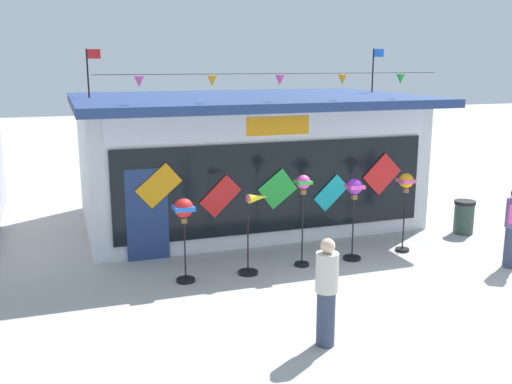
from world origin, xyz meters
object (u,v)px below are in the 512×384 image
Objects in this scene: kite_shop_building at (243,157)px; wind_spinner_center_left at (303,196)px; wind_spinner_far_left at (184,216)px; wind_spinner_center_right at (354,199)px; wind_spinner_left at (254,226)px; trash_bin at (464,217)px; wind_spinner_right at (406,190)px; person_mid_plaza at (326,292)px.

wind_spinner_center_left is (0.02, -3.99, -0.19)m from kite_shop_building.
wind_spinner_far_left is 3.69m from wind_spinner_center_right.
wind_spinner_left is 0.85× the size of wind_spinner_center_left.
wind_spinner_far_left is 7.36m from trash_bin.
wind_spinner_right reaches higher than wind_spinner_left.
kite_shop_building is 4.44× the size of wind_spinner_center_left.
wind_spinner_center_left reaches higher than wind_spinner_right.
wind_spinner_center_left reaches higher than wind_spinner_far_left.
kite_shop_building is at bearing 90.27° from wind_spinner_center_left.
person_mid_plaza reaches higher than wind_spinner_left.
wind_spinner_right reaches higher than wind_spinner_far_left.
trash_bin is (7.25, 0.96, -0.89)m from wind_spinner_far_left.
trash_bin is at bearing -52.24° from person_mid_plaza.
wind_spinner_right is (1.35, 0.14, 0.06)m from wind_spinner_center_right.
kite_shop_building reaches higher than wind_spinner_center_left.
wind_spinner_left is 0.93× the size of wind_spinner_center_right.
wind_spinner_center_right reaches higher than wind_spinner_left.
wind_spinner_left is at bearing -177.43° from wind_spinner_center_right.
person_mid_plaza is (0.04, -3.24, -0.13)m from wind_spinner_left.
wind_spinner_left is at bearing 2.61° from person_mid_plaza.
kite_shop_building reaches higher than wind_spinner_right.
wind_spinner_left is 3.24m from person_mid_plaza.
kite_shop_building is 4.82× the size of wind_spinner_right.
kite_shop_building is 4.62m from wind_spinner_right.
wind_spinner_far_left is 2.51m from wind_spinner_center_left.
person_mid_plaza is (-2.24, -3.34, -0.50)m from wind_spinner_center_right.
wind_spinner_center_right is 4.06m from person_mid_plaza.
person_mid_plaza is at bearing -98.07° from kite_shop_building.
person_mid_plaza is at bearing -89.30° from wind_spinner_left.
wind_spinner_right is (2.56, -3.84, -0.28)m from kite_shop_building.
wind_spinner_center_right is at bearing -31.95° from person_mid_plaza.
trash_bin is (4.75, 0.86, -1.09)m from wind_spinner_center_left.
person_mid_plaza is at bearing -144.14° from trash_bin.
wind_spinner_center_right is 3.78m from trash_bin.
person_mid_plaza is (-3.60, -3.48, -0.56)m from wind_spinner_right.
wind_spinner_right is at bearing 3.41° from wind_spinner_center_left.
wind_spinner_center_right reaches higher than trash_bin.
wind_spinner_center_right is at bearing 0.58° from wind_spinner_center_left.
wind_spinner_far_left is (-2.48, -4.08, -0.38)m from kite_shop_building.
wind_spinner_center_right reaches higher than person_mid_plaza.
wind_spinner_left is 2.31m from wind_spinner_center_right.
wind_spinner_right is at bearing -44.02° from person_mid_plaza.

